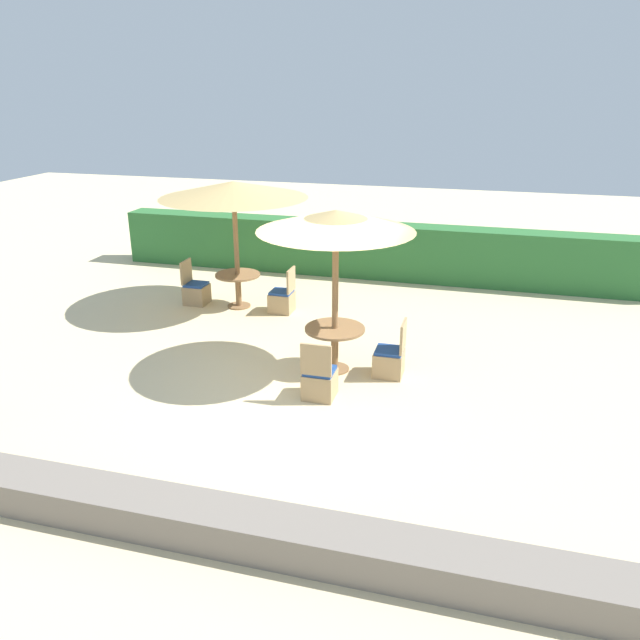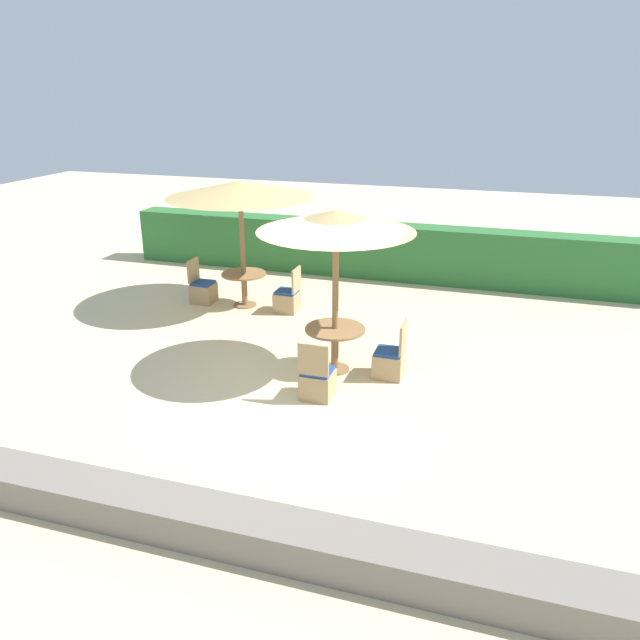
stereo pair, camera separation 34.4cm
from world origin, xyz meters
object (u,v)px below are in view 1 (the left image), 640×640
parasol_back_left (233,190)px  round_table_center (335,338)px  patio_chair_back_left_west (196,292)px  patio_chair_back_left_east (282,300)px  patio_chair_center_south (319,381)px  round_table_back_left (238,282)px  parasol_center (336,222)px  patio_chair_center_east (390,360)px

parasol_back_left → round_table_center: bearing=-42.6°
patio_chair_back_left_west → round_table_center: size_ratio=0.96×
patio_chair_back_left_east → parasol_back_left: bearing=86.5°
patio_chair_back_left_east → round_table_center: bearing=-144.8°
patio_chair_back_left_east → patio_chair_center_south: bearing=-153.3°
round_table_back_left → parasol_center: 4.11m
patio_chair_back_left_east → patio_chair_back_left_west: size_ratio=1.00×
round_table_back_left → parasol_center: (2.68, -2.46, 1.92)m
parasol_center → round_table_center: (-0.00, 0.00, -1.89)m
patio_chair_back_left_east → parasol_center: bearing=-144.8°
patio_chair_center_south → parasol_back_left: bearing=128.0°
patio_chair_back_left_east → patio_chair_center_south: same height
parasol_center → patio_chair_center_south: (0.01, -0.99, -2.19)m
parasol_center → patio_chair_center_east: 2.37m
parasol_back_left → patio_chair_back_left_east: 2.38m
parasol_back_left → patio_chair_back_left_west: (-0.95, -0.05, -2.17)m
patio_chair_back_left_west → round_table_back_left: bearing=93.1°
patio_chair_back_left_west → patio_chair_center_east: same height
parasol_center → patio_chair_center_south: 2.40m
round_table_back_left → patio_chair_center_east: bearing=-34.1°
parasol_center → round_table_back_left: bearing=137.4°
round_table_back_left → patio_chair_back_left_west: (-0.95, -0.05, -0.27)m
patio_chair_back_left_east → parasol_center: size_ratio=0.35×
round_table_center → parasol_back_left: bearing=137.4°
patio_chair_back_left_east → parasol_center: (1.69, -2.40, 2.19)m
patio_chair_back_left_west → patio_chair_center_south: same height
patio_chair_back_left_east → patio_chair_center_east: (2.59, -2.36, 0.00)m
patio_chair_back_left_west → parasol_center: bearing=56.4°
patio_chair_back_left_west → parasol_center: 4.87m
round_table_back_left → patio_chair_center_east: (3.58, -2.42, -0.27)m
patio_chair_center_south → parasol_center: bearing=90.8°
patio_chair_back_left_west → patio_chair_center_south: (3.64, -3.39, 0.00)m
round_table_center → patio_chair_center_east: (0.90, 0.03, -0.30)m
round_table_center → patio_chair_center_east: bearing=2.2°
round_table_back_left → patio_chair_back_left_west: patio_chair_back_left_west is taller
patio_chair_back_left_east → patio_chair_center_east: bearing=-132.3°
patio_chair_back_left_west → patio_chair_center_east: (4.52, -2.37, 0.00)m
round_table_back_left → round_table_center: (2.68, -2.46, 0.03)m
round_table_back_left → patio_chair_back_left_east: 1.02m
parasol_center → patio_chair_center_south: bearing=-89.2°
patio_chair_back_left_east → patio_chair_back_left_west: 1.93m
patio_chair_back_left_east → patio_chair_back_left_west: (-1.93, 0.01, 0.00)m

